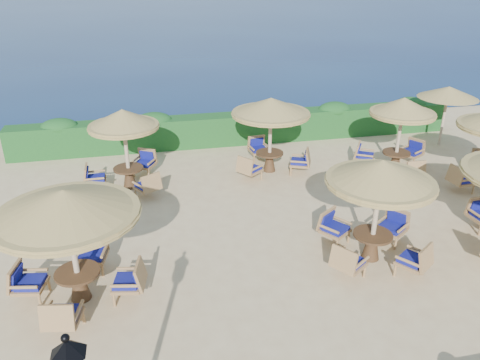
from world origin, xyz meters
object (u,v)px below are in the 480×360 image
at_px(cafe_set_4, 271,120).
at_px(cafe_set_5, 401,124).
at_px(cafe_set_3, 125,137).
at_px(cafe_set_1, 378,195).
at_px(cafe_set_0, 69,225).
at_px(extra_parasol, 448,92).

relative_size(cafe_set_4, cafe_set_5, 1.00).
bearing_deg(cafe_set_3, cafe_set_4, 4.27).
relative_size(cafe_set_1, cafe_set_5, 0.97).
height_order(cafe_set_1, cafe_set_5, same).
height_order(cafe_set_3, cafe_set_5, same).
bearing_deg(cafe_set_5, cafe_set_4, 168.35).
bearing_deg(cafe_set_5, cafe_set_0, -153.98).
xyz_separation_m(extra_parasol, cafe_set_3, (-12.30, -1.46, -0.43)).
relative_size(extra_parasol, cafe_set_0, 0.80).
bearing_deg(cafe_set_4, cafe_set_3, -175.73).
bearing_deg(cafe_set_4, cafe_set_5, -11.65).
relative_size(cafe_set_1, cafe_set_4, 0.97).
xyz_separation_m(cafe_set_1, cafe_set_3, (-5.87, 5.43, -0.02)).
relative_size(extra_parasol, cafe_set_4, 0.87).
relative_size(extra_parasol, cafe_set_3, 0.87).
distance_m(extra_parasol, cafe_set_4, 7.54).
height_order(extra_parasol, cafe_set_4, cafe_set_4).
distance_m(cafe_set_0, cafe_set_5, 11.42).
distance_m(cafe_set_1, cafe_set_5, 5.93).
bearing_deg(extra_parasol, cafe_set_5, -147.08).
bearing_deg(cafe_set_1, cafe_set_0, -179.08).
height_order(extra_parasol, cafe_set_3, cafe_set_3).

